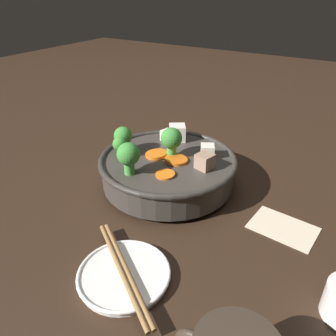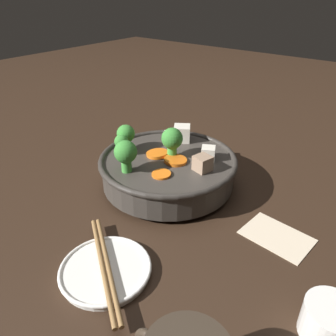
{
  "view_description": "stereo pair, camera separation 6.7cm",
  "coord_description": "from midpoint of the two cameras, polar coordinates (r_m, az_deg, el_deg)",
  "views": [
    {
      "loc": [
        -0.31,
        0.5,
        0.38
      ],
      "look_at": [
        0.0,
        0.0,
        0.04
      ],
      "focal_mm": 35.0,
      "sensor_mm": 36.0,
      "label": 1
    },
    {
      "loc": [
        -0.36,
        0.46,
        0.38
      ],
      "look_at": [
        0.0,
        0.0,
        0.04
      ],
      "focal_mm": 35.0,
      "sensor_mm": 36.0,
      "label": 2
    }
  ],
  "objects": [
    {
      "name": "chopsticks_pair",
      "position": [
        0.5,
        -11.75,
        -17.15
      ],
      "size": [
        0.18,
        0.13,
        0.01
      ],
      "color": "olive",
      "rests_on": "side_saucer"
    },
    {
      "name": "stirfry_bowl",
      "position": [
        0.67,
        -2.99,
        0.18
      ],
      "size": [
        0.28,
        0.28,
        0.13
      ],
      "color": "#38332D",
      "rests_on": "ground_plane"
    },
    {
      "name": "napkin",
      "position": [
        0.61,
        16.42,
        -10.02
      ],
      "size": [
        0.12,
        0.09,
        0.0
      ],
      "color": "beige",
      "rests_on": "ground_plane"
    },
    {
      "name": "side_saucer",
      "position": [
        0.51,
        -11.64,
        -17.88
      ],
      "size": [
        0.14,
        0.14,
        0.01
      ],
      "color": "white",
      "rests_on": "ground_plane"
    },
    {
      "name": "ground_plane",
      "position": [
        0.7,
        -2.78,
        -3.04
      ],
      "size": [
        3.0,
        3.0,
        0.0
      ],
      "primitive_type": "plane",
      "color": "black"
    }
  ]
}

